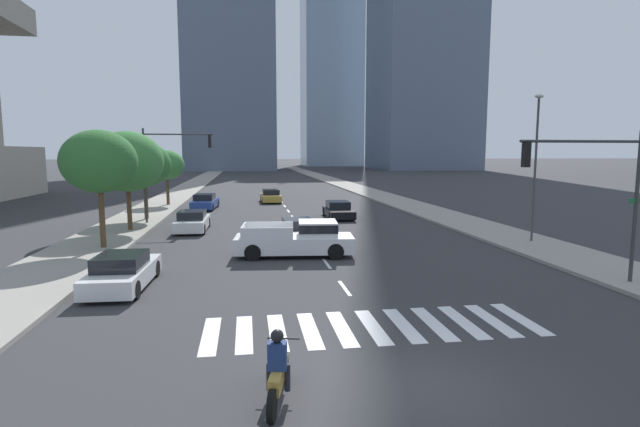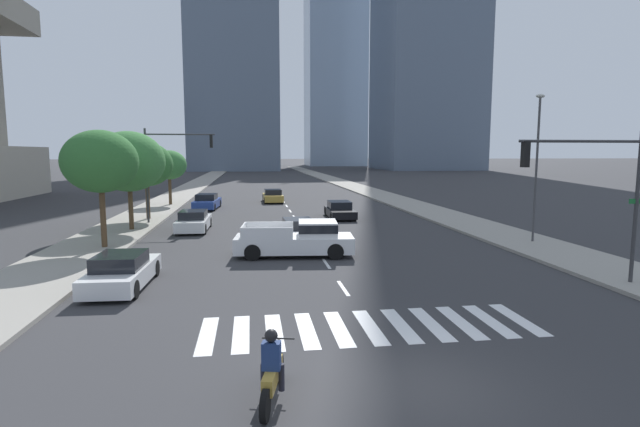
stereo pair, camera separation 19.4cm
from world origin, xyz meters
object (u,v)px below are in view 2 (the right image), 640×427
motorcycle_lead (272,372)px  sedan_white_1 (194,221)px  sedan_blue_2 (207,202)px  traffic_signal_far (171,158)px  sedan_white_3 (122,272)px  sedan_black_0 (340,210)px  pickup_truck (300,239)px  street_tree_nearest (100,162)px  street_lamp_east (537,158)px  street_tree_third (146,164)px  traffic_signal_near (593,178)px  sedan_gold_4 (273,196)px  street_tree_second (129,162)px  sedan_silver_5 (298,231)px  street_tree_fourth (169,165)px

motorcycle_lead → sedan_white_1: bearing=22.4°
sedan_blue_2 → traffic_signal_far: (-1.53, -8.92, 3.91)m
motorcycle_lead → sedan_white_3: (-5.06, 8.97, 0.01)m
sedan_black_0 → pickup_truck: bearing=-17.0°
street_tree_nearest → street_lamp_east: bearing=-4.0°
sedan_blue_2 → street_tree_third: street_tree_third is taller
sedan_blue_2 → traffic_signal_near: (15.86, -27.66, 3.37)m
sedan_gold_4 → street_lamp_east: (12.88, -24.52, 4.05)m
sedan_black_0 → street_lamp_east: bearing=36.4°
sedan_gold_4 → street_lamp_east: 27.99m
motorcycle_lead → traffic_signal_near: size_ratio=0.39×
traffic_signal_far → street_tree_second: traffic_signal_far is taller
street_tree_third → motorcycle_lead: bearing=-74.1°
sedan_white_1 → street_tree_third: (-3.80, 5.25, 3.46)m
sedan_white_3 → sedan_blue_2: bearing=0.3°
sedan_gold_4 → traffic_signal_far: traffic_signal_far is taller
sedan_silver_5 → street_lamp_east: (12.49, -2.69, 4.06)m
sedan_blue_2 → street_tree_nearest: street_tree_nearest is taller
street_lamp_east → motorcycle_lead: bearing=-134.7°
traffic_signal_far → street_tree_third: size_ratio=1.16×
traffic_signal_far → street_lamp_east: size_ratio=0.82×
street_tree_second → street_tree_fourth: (0.00, 15.08, -0.58)m
traffic_signal_near → street_tree_second: 24.96m
motorcycle_lead → street_tree_nearest: size_ratio=0.37×
motorcycle_lead → street_tree_fourth: (-7.76, 37.27, 3.20)m
sedan_black_0 → sedan_white_3: (-11.34, -17.81, 0.02)m
sedan_black_0 → sedan_gold_4: (-4.47, 12.59, 0.02)m
traffic_signal_far → street_tree_second: size_ratio=1.05×
street_tree_third → street_tree_second: bearing=-90.0°
sedan_white_1 → street_tree_nearest: (-3.80, -5.62, 3.85)m
sedan_gold_4 → sedan_silver_5: (0.39, -21.83, -0.02)m
traffic_signal_far → sedan_gold_4: bearing=61.9°
traffic_signal_near → street_tree_second: bearing=-38.8°
sedan_white_1 → sedan_blue_2: (-0.22, 12.17, 0.02)m
street_lamp_east → sedan_black_0: bearing=125.2°
sedan_white_1 → sedan_blue_2: sedan_blue_2 is taller
sedan_white_1 → sedan_silver_5: bearing=-124.9°
motorcycle_lead → sedan_white_1: size_ratio=0.48×
sedan_blue_2 → sedan_white_3: bearing=-176.9°
street_tree_third → pickup_truck: bearing=-54.8°
pickup_truck → sedan_gold_4: (-0.12, 25.81, -0.22)m
sedan_white_3 → sedan_silver_5: bearing=-38.0°
sedan_black_0 → sedan_gold_4: 13.36m
sedan_white_1 → traffic_signal_near: size_ratio=0.83×
sedan_white_3 → traffic_signal_far: (-0.65, 16.33, 3.93)m
traffic_signal_near → street_lamp_east: (3.00, 8.30, 0.66)m
street_tree_nearest → street_tree_second: bearing=90.0°
motorcycle_lead → street_lamp_east: bearing=-32.4°
sedan_blue_2 → street_tree_nearest: 18.54m
motorcycle_lead → sedan_blue_2: (-4.18, 34.21, 0.04)m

